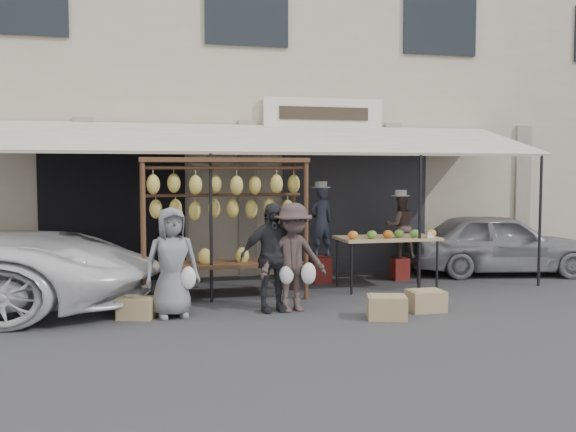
{
  "coord_description": "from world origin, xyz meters",
  "views": [
    {
      "loc": [
        -2.23,
        -8.68,
        2.03
      ],
      "look_at": [
        0.29,
        1.4,
        1.3
      ],
      "focal_mm": 40.0,
      "sensor_mm": 36.0,
      "label": 1
    }
  ],
  "objects_px": {
    "banana_rack": "(224,201)",
    "crate_near_b": "(426,301)",
    "vendor_left": "(321,221)",
    "crate_far": "(137,308)",
    "sedan": "(499,243)",
    "customer_right": "(293,257)",
    "produce_table": "(388,239)",
    "customer_left": "(172,262)",
    "customer_mid": "(271,257)",
    "crate_near_a": "(387,307)",
    "vendor_right": "(400,226)"
  },
  "relations": [
    {
      "from": "banana_rack",
      "to": "crate_near_b",
      "type": "bearing_deg",
      "value": -31.07
    },
    {
      "from": "vendor_left",
      "to": "crate_far",
      "type": "relative_size",
      "value": 2.73
    },
    {
      "from": "vendor_left",
      "to": "crate_far",
      "type": "bearing_deg",
      "value": 19.86
    },
    {
      "from": "crate_near_b",
      "to": "sedan",
      "type": "relative_size",
      "value": 0.14
    },
    {
      "from": "sedan",
      "to": "customer_right",
      "type": "bearing_deg",
      "value": 127.58
    },
    {
      "from": "produce_table",
      "to": "vendor_left",
      "type": "height_order",
      "value": "vendor_left"
    },
    {
      "from": "crate_far",
      "to": "vendor_left",
      "type": "bearing_deg",
      "value": 32.9
    },
    {
      "from": "customer_left",
      "to": "customer_right",
      "type": "relative_size",
      "value": 0.98
    },
    {
      "from": "vendor_left",
      "to": "customer_mid",
      "type": "relative_size",
      "value": 0.82
    },
    {
      "from": "customer_right",
      "to": "sedan",
      "type": "xyz_separation_m",
      "value": [
        4.79,
        2.29,
        -0.18
      ]
    },
    {
      "from": "banana_rack",
      "to": "crate_near_b",
      "type": "distance_m",
      "value": 3.45
    },
    {
      "from": "crate_near_a",
      "to": "crate_near_b",
      "type": "xyz_separation_m",
      "value": [
        0.74,
        0.3,
        -0.01
      ]
    },
    {
      "from": "produce_table",
      "to": "sedan",
      "type": "distance_m",
      "value": 2.94
    },
    {
      "from": "produce_table",
      "to": "vendor_right",
      "type": "distance_m",
      "value": 1.04
    },
    {
      "from": "customer_mid",
      "to": "crate_far",
      "type": "xyz_separation_m",
      "value": [
        -1.9,
        0.02,
        -0.65
      ]
    },
    {
      "from": "vendor_left",
      "to": "crate_far",
      "type": "distance_m",
      "value": 4.05
    },
    {
      "from": "vendor_left",
      "to": "crate_near_b",
      "type": "distance_m",
      "value": 2.97
    },
    {
      "from": "customer_mid",
      "to": "crate_far",
      "type": "bearing_deg",
      "value": 172.85
    },
    {
      "from": "produce_table",
      "to": "crate_far",
      "type": "bearing_deg",
      "value": -163.8
    },
    {
      "from": "produce_table",
      "to": "vendor_right",
      "type": "xyz_separation_m",
      "value": [
        0.6,
        0.84,
        0.14
      ]
    },
    {
      "from": "vendor_left",
      "to": "vendor_right",
      "type": "xyz_separation_m",
      "value": [
        1.53,
        -0.07,
        -0.11
      ]
    },
    {
      "from": "customer_left",
      "to": "customer_mid",
      "type": "xyz_separation_m",
      "value": [
        1.42,
        0.04,
        0.02
      ]
    },
    {
      "from": "vendor_right",
      "to": "crate_near_a",
      "type": "height_order",
      "value": "vendor_right"
    },
    {
      "from": "produce_table",
      "to": "customer_left",
      "type": "distance_m",
      "value": 3.96
    },
    {
      "from": "vendor_left",
      "to": "vendor_right",
      "type": "distance_m",
      "value": 1.53
    },
    {
      "from": "vendor_right",
      "to": "customer_left",
      "type": "xyz_separation_m",
      "value": [
        -4.35,
        -2.12,
        -0.24
      ]
    },
    {
      "from": "vendor_right",
      "to": "crate_near_b",
      "type": "height_order",
      "value": "vendor_right"
    },
    {
      "from": "customer_left",
      "to": "crate_near_b",
      "type": "height_order",
      "value": "customer_left"
    },
    {
      "from": "customer_mid",
      "to": "crate_far",
      "type": "distance_m",
      "value": 2.0
    },
    {
      "from": "crate_near_a",
      "to": "sedan",
      "type": "relative_size",
      "value": 0.15
    },
    {
      "from": "produce_table",
      "to": "customer_mid",
      "type": "distance_m",
      "value": 2.65
    },
    {
      "from": "customer_mid",
      "to": "customer_left",
      "type": "bearing_deg",
      "value": 174.82
    },
    {
      "from": "banana_rack",
      "to": "vendor_left",
      "type": "xyz_separation_m",
      "value": [
        1.93,
        1.07,
        -0.45
      ]
    },
    {
      "from": "customer_right",
      "to": "crate_near_b",
      "type": "relative_size",
      "value": 3.1
    },
    {
      "from": "vendor_left",
      "to": "customer_left",
      "type": "relative_size",
      "value": 0.84
    },
    {
      "from": "customer_right",
      "to": "crate_far",
      "type": "bearing_deg",
      "value": 169.21
    },
    {
      "from": "banana_rack",
      "to": "produce_table",
      "type": "bearing_deg",
      "value": 3.28
    },
    {
      "from": "vendor_right",
      "to": "sedan",
      "type": "bearing_deg",
      "value": -171.67
    },
    {
      "from": "customer_right",
      "to": "crate_near_b",
      "type": "distance_m",
      "value": 2.03
    },
    {
      "from": "vendor_right",
      "to": "crate_near_b",
      "type": "distance_m",
      "value": 2.87
    },
    {
      "from": "customer_left",
      "to": "crate_far",
      "type": "distance_m",
      "value": 0.79
    },
    {
      "from": "customer_left",
      "to": "crate_near_a",
      "type": "relative_size",
      "value": 2.91
    },
    {
      "from": "vendor_left",
      "to": "customer_left",
      "type": "distance_m",
      "value": 3.59
    },
    {
      "from": "banana_rack",
      "to": "sedan",
      "type": "relative_size",
      "value": 0.73
    },
    {
      "from": "vendor_left",
      "to": "customer_left",
      "type": "bearing_deg",
      "value": 24.77
    },
    {
      "from": "customer_left",
      "to": "crate_near_a",
      "type": "distance_m",
      "value": 3.03
    },
    {
      "from": "crate_near_a",
      "to": "banana_rack",
      "type": "bearing_deg",
      "value": 135.5
    },
    {
      "from": "customer_right",
      "to": "crate_near_b",
      "type": "bearing_deg",
      "value": -22.68
    },
    {
      "from": "vendor_left",
      "to": "crate_far",
      "type": "xyz_separation_m",
      "value": [
        -3.3,
        -2.14,
        -0.98
      ]
    },
    {
      "from": "crate_near_a",
      "to": "crate_far",
      "type": "bearing_deg",
      "value": 165.47
    }
  ]
}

